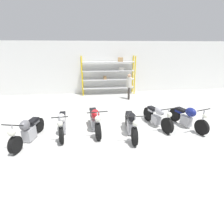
{
  "coord_description": "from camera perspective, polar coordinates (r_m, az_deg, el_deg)",
  "views": [
    {
      "loc": [
        -0.88,
        -6.24,
        3.19
      ],
      "look_at": [
        0.0,
        0.4,
        0.7
      ],
      "focal_mm": 28.0,
      "sensor_mm": 36.0,
      "label": 1
    }
  ],
  "objects": [
    {
      "name": "ground_plane",
      "position": [
        7.06,
        0.43,
        -6.46
      ],
      "size": [
        30.0,
        30.0,
        0.0
      ],
      "primitive_type": "plane",
      "color": "silver"
    },
    {
      "name": "back_wall",
      "position": [
        12.81,
        -3.69,
        14.12
      ],
      "size": [
        30.0,
        0.08,
        3.6
      ],
      "color": "white",
      "rests_on": "ground_plane"
    },
    {
      "name": "shelving_rack",
      "position": [
        12.55,
        -0.89,
        12.17
      ],
      "size": [
        3.74,
        0.63,
        2.64
      ],
      "color": "yellow",
      "rests_on": "ground_plane"
    },
    {
      "name": "motorcycle_grey",
      "position": [
        6.92,
        -25.83,
        -5.56
      ],
      "size": [
        0.83,
        2.07,
        0.96
      ],
      "rotation": [
        0.0,
        0.0,
        -1.8
      ],
      "color": "black",
      "rests_on": "ground_plane"
    },
    {
      "name": "motorcycle_white",
      "position": [
        7.03,
        -15.91,
        -3.57
      ],
      "size": [
        0.56,
        2.1,
        0.98
      ],
      "rotation": [
        0.0,
        0.0,
        -1.5
      ],
      "color": "black",
      "rests_on": "ground_plane"
    },
    {
      "name": "motorcycle_red",
      "position": [
        7.01,
        -5.55,
        -2.61
      ],
      "size": [
        0.74,
        2.1,
        1.06
      ],
      "rotation": [
        0.0,
        0.0,
        -1.47
      ],
      "color": "black",
      "rests_on": "ground_plane"
    },
    {
      "name": "motorcycle_black",
      "position": [
        6.7,
        6.21,
        -3.78
      ],
      "size": [
        0.7,
        2.18,
        1.05
      ],
      "rotation": [
        0.0,
        0.0,
        -1.63
      ],
      "color": "black",
      "rests_on": "ground_plane"
    },
    {
      "name": "motorcycle_silver",
      "position": [
        7.59,
        14.63,
        -1.44
      ],
      "size": [
        0.77,
        1.97,
        1.01
      ],
      "rotation": [
        0.0,
        0.0,
        -1.33
      ],
      "color": "black",
      "rests_on": "ground_plane"
    },
    {
      "name": "motorcycle_blue",
      "position": [
        7.92,
        23.48,
        -1.53
      ],
      "size": [
        0.85,
        2.01,
        1.02
      ],
      "rotation": [
        0.0,
        0.0,
        -1.29
      ],
      "color": "black",
      "rests_on": "ground_plane"
    },
    {
      "name": "person_browsing",
      "position": [
        11.29,
        5.6,
        8.91
      ],
      "size": [
        0.4,
        0.4,
        1.64
      ],
      "rotation": [
        0.0,
        0.0,
        2.87
      ],
      "color": "#38332D",
      "rests_on": "ground_plane"
    }
  ]
}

